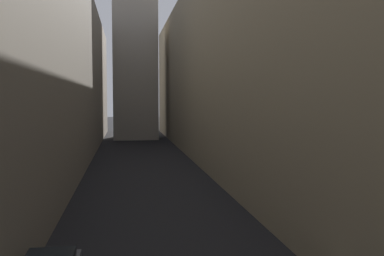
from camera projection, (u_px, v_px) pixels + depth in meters
ground_plane at (147, 178)px, 37.12m from camera, size 264.00×264.00×0.00m
building_block_left at (5, 65)px, 36.65m from camera, size 12.62×108.00×19.32m
building_block_right at (276, 63)px, 40.29m from camera, size 13.43×108.00×20.34m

